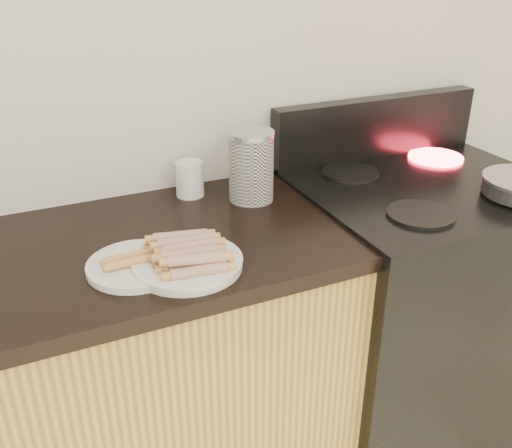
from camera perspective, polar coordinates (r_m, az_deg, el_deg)
name	(u,v)px	position (r m, az deg, el deg)	size (l,w,h in m)	color
wall_back	(136,53)	(1.62, -11.92, 16.35)	(4.00, 0.04, 2.60)	silver
stove	(411,309)	(2.01, 15.20, -8.19)	(0.76, 0.65, 0.91)	black
stove_panel	(376,127)	(1.98, 11.95, 9.44)	(0.76, 0.06, 0.20)	black
burner_near_left	(421,214)	(1.58, 16.13, 0.93)	(0.18, 0.18, 0.01)	black
burner_far_left	(350,172)	(1.83, 9.41, 5.11)	(0.18, 0.18, 0.01)	black
burner_far_right	(436,157)	(2.03, 17.52, 6.38)	(0.18, 0.18, 0.01)	#FF1E2D
main_plate	(188,265)	(1.31, -6.83, -4.06)	(0.25, 0.25, 0.02)	silver
side_plate	(136,265)	(1.33, -11.86, -4.06)	(0.23, 0.23, 0.02)	white
hotdog_pile	(187,252)	(1.29, -6.91, -2.84)	(0.13, 0.19, 0.05)	maroon
plain_sausages	(136,258)	(1.32, -11.94, -3.36)	(0.14, 0.05, 0.02)	#B5582F
canister	(251,166)	(1.61, -0.49, 5.82)	(0.13, 0.13, 0.20)	white
mug	(190,179)	(1.67, -6.66, 4.50)	(0.08, 0.08, 0.10)	silver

